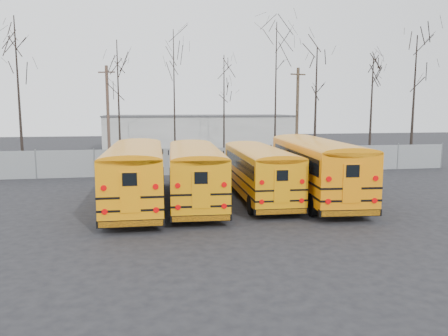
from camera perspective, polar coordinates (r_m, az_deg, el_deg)
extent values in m
plane|color=black|center=(21.48, 1.53, -5.58)|extent=(120.00, 120.00, 0.00)
cube|color=gray|center=(32.98, -2.64, 0.91)|extent=(40.00, 0.04, 2.00)
cube|color=beige|center=(52.92, -3.29, 4.62)|extent=(22.00, 8.00, 4.00)
cylinder|color=black|center=(19.21, -15.35, -5.89)|extent=(0.31, 1.05, 1.04)
cylinder|color=black|center=(19.07, -8.27, -5.78)|extent=(0.31, 1.05, 1.04)
cylinder|color=black|center=(27.75, -13.33, -1.62)|extent=(0.31, 1.05, 1.04)
cylinder|color=black|center=(27.66, -8.46, -1.52)|extent=(0.31, 1.05, 1.04)
cube|color=orange|center=(22.19, -11.46, -0.71)|extent=(2.81, 9.75, 2.45)
cube|color=orange|center=(27.96, -10.90, -0.40)|extent=(2.38, 1.82, 1.04)
cube|color=black|center=(21.91, -11.53, 0.63)|extent=(2.83, 8.71, 0.73)
cube|color=black|center=(23.19, -11.32, -2.23)|extent=(2.88, 11.54, 0.09)
cube|color=black|center=(23.10, -11.35, -0.96)|extent=(2.88, 11.54, 0.09)
cube|color=black|center=(17.80, -12.04, -7.04)|extent=(2.67, 0.29, 0.29)
cube|color=black|center=(28.87, -10.81, -1.29)|extent=(2.51, 0.26, 0.27)
cube|color=orange|center=(17.42, -12.18, -3.15)|extent=(0.78, 0.06, 1.62)
cylinder|color=#B20505|center=(17.65, -15.33, -5.54)|extent=(0.23, 0.05, 0.23)
cylinder|color=#B20505|center=(17.53, -8.86, -5.44)|extent=(0.23, 0.05, 0.23)
cylinder|color=#B20505|center=(17.46, -15.45, -2.54)|extent=(0.23, 0.05, 0.23)
cylinder|color=#B20505|center=(17.34, -8.93, -2.42)|extent=(0.23, 0.05, 0.23)
cylinder|color=black|center=(19.52, -6.60, -5.50)|extent=(0.34, 1.02, 1.00)
cylinder|color=black|center=(19.66, 0.05, -5.35)|extent=(0.34, 1.02, 1.00)
cylinder|color=black|center=(27.79, -6.70, -1.49)|extent=(0.34, 1.02, 1.00)
cylinder|color=black|center=(27.88, -2.04, -1.41)|extent=(0.34, 1.02, 1.00)
cube|color=orange|center=(22.53, -3.81, -0.61)|extent=(3.02, 9.45, 2.36)
cube|color=orange|center=(28.08, -4.41, -0.33)|extent=(2.35, 1.83, 1.00)
cube|color=black|center=(22.26, -3.80, 0.65)|extent=(3.00, 8.45, 0.70)
cube|color=black|center=(23.49, -3.91, -2.06)|extent=(3.14, 11.17, 0.09)
cube|color=black|center=(23.41, -3.92, -0.85)|extent=(3.14, 11.17, 0.09)
cube|color=black|center=(18.31, -3.01, -6.52)|extent=(2.58, 0.36, 0.28)
cube|color=black|center=(28.96, -4.46, -1.18)|extent=(2.41, 0.33, 0.26)
cube|color=orange|center=(17.94, -3.01, -2.88)|extent=(0.75, 0.08, 1.55)
cylinder|color=#B20505|center=(18.03, -6.02, -5.13)|extent=(0.22, 0.05, 0.22)
cylinder|color=#B20505|center=(18.16, 0.02, -5.00)|extent=(0.22, 0.05, 0.22)
cylinder|color=#B20505|center=(17.85, -6.07, -2.31)|extent=(0.22, 0.05, 0.22)
cylinder|color=#B20505|center=(17.98, 0.02, -2.19)|extent=(0.22, 0.05, 0.22)
cylinder|color=black|center=(20.59, 3.61, -4.82)|extent=(0.30, 0.97, 0.96)
cylinder|color=black|center=(21.13, 9.38, -4.58)|extent=(0.30, 0.97, 0.96)
cylinder|color=black|center=(28.37, 0.28, -1.29)|extent=(0.30, 0.97, 0.96)
cylinder|color=black|center=(28.76, 4.54, -1.19)|extent=(0.30, 0.97, 0.96)
cube|color=orange|center=(23.60, 4.65, -0.42)|extent=(2.67, 8.97, 2.25)
cube|color=orange|center=(28.80, 2.31, -0.20)|extent=(2.20, 1.69, 0.96)
cube|color=black|center=(23.35, 4.77, 0.73)|extent=(2.68, 8.02, 0.67)
cube|color=black|center=(24.50, 4.21, -1.75)|extent=(2.75, 10.62, 0.09)
cube|color=black|center=(24.42, 4.22, -0.65)|extent=(2.75, 10.62, 0.09)
cube|color=black|center=(19.68, 7.45, -5.61)|extent=(2.46, 0.29, 0.27)
cube|color=black|center=(29.62, 2.03, -1.00)|extent=(2.30, 0.26, 0.25)
cube|color=orange|center=(19.34, 7.60, -2.37)|extent=(0.72, 0.06, 1.48)
cylinder|color=#B20505|center=(19.24, 4.95, -4.42)|extent=(0.21, 0.04, 0.21)
cylinder|color=#B20505|center=(19.73, 10.12, -4.21)|extent=(0.21, 0.04, 0.21)
cylinder|color=#B20505|center=(19.07, 4.98, -1.90)|extent=(0.21, 0.04, 0.21)
cylinder|color=#B20505|center=(19.57, 10.18, -1.74)|extent=(0.21, 0.04, 0.21)
cylinder|color=black|center=(20.66, 11.53, -4.74)|extent=(0.39, 1.11, 1.08)
cylinder|color=black|center=(21.49, 17.81, -4.48)|extent=(0.39, 1.11, 1.08)
cylinder|color=black|center=(29.34, 6.40, -0.91)|extent=(0.39, 1.11, 1.08)
cylinder|color=black|center=(29.93, 11.00, -0.83)|extent=(0.39, 1.11, 1.08)
cube|color=orange|center=(24.11, 11.99, 0.12)|extent=(3.53, 10.27, 2.55)
cube|color=orange|center=(29.90, 8.57, 0.27)|extent=(2.58, 2.04, 1.08)
cube|color=black|center=(23.84, 12.18, 1.40)|extent=(3.48, 9.19, 0.76)
cube|color=black|center=(25.10, 11.32, -1.38)|extent=(3.71, 12.13, 0.10)
cube|color=black|center=(25.02, 11.35, -0.15)|extent=(3.71, 12.13, 0.10)
cube|color=black|center=(19.77, 16.12, -5.63)|extent=(2.78, 0.47, 0.30)
cube|color=black|center=(30.82, 8.17, -0.62)|extent=(2.61, 0.43, 0.28)
cube|color=orange|center=(19.41, 16.40, -1.97)|extent=(0.81, 0.11, 1.68)
cylinder|color=#B20505|center=(19.19, 13.45, -4.28)|extent=(0.24, 0.06, 0.24)
cylinder|color=#B20505|center=(19.94, 19.08, -4.04)|extent=(0.24, 0.06, 0.24)
cylinder|color=#B20505|center=(19.01, 13.55, -1.41)|extent=(0.24, 0.06, 0.24)
cylinder|color=#B20505|center=(19.77, 19.21, -1.28)|extent=(0.24, 0.06, 0.24)
cylinder|color=#4C362B|center=(40.09, -14.90, 6.65)|extent=(0.27, 0.27, 8.65)
cube|color=#4C362B|center=(40.21, -15.10, 11.99)|extent=(1.48, 0.65, 0.12)
cylinder|color=#473828|center=(38.35, 9.53, 6.56)|extent=(0.26, 0.26, 8.37)
cube|color=#473828|center=(38.45, 9.65, 11.97)|extent=(1.46, 0.53, 0.11)
cone|color=black|center=(39.70, -25.24, 8.79)|extent=(0.26, 0.26, 12.28)
cone|color=black|center=(34.24, -13.57, 7.67)|extent=(0.26, 0.26, 10.00)
cone|color=black|center=(37.66, -6.51, 8.95)|extent=(0.26, 0.26, 11.47)
cone|color=black|center=(36.19, 0.00, 7.28)|extent=(0.26, 0.26, 9.24)
cone|color=black|center=(39.00, 6.76, 9.51)|extent=(0.26, 0.26, 12.29)
cone|color=black|center=(36.89, 11.87, 7.57)|extent=(0.26, 0.26, 9.81)
cone|color=black|center=(38.88, 18.65, 6.82)|extent=(0.26, 0.26, 9.12)
cone|color=black|center=(41.60, 23.52, 8.00)|extent=(0.26, 0.26, 11.11)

